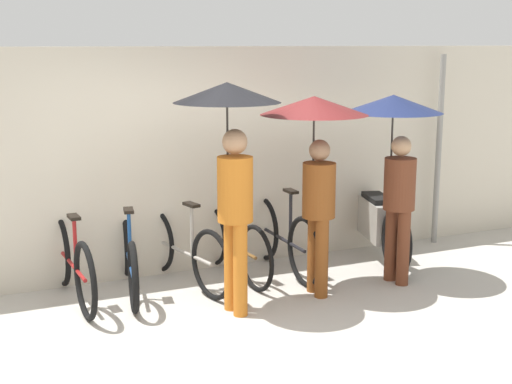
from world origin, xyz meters
TOP-DOWN VIEW (x-y plane):
  - ground_plane at (0.00, 0.00)m, footprint 30.00×30.00m
  - back_wall at (0.00, 2.03)m, footprint 11.48×0.12m
  - parked_bicycle_0 at (-1.11, 1.55)m, footprint 0.44×1.76m
  - parked_bicycle_1 at (-0.56, 1.57)m, footprint 0.51×1.75m
  - parked_bicycle_2 at (-0.00, 1.58)m, footprint 0.54×1.75m
  - parked_bicycle_3 at (0.56, 1.60)m, footprint 0.44×1.68m
  - parked_bicycle_4 at (1.11, 1.53)m, footprint 0.44×1.74m
  - pedestrian_leading at (0.19, 0.72)m, footprint 0.96×0.96m
  - pedestrian_center at (1.12, 0.85)m, footprint 1.04×1.04m
  - pedestrian_trailing at (2.02, 0.83)m, footprint 1.00×1.00m
  - motorcycle at (2.36, 1.62)m, footprint 0.79×2.03m
  - awning_pole at (3.35, 1.80)m, footprint 0.07×0.07m

SIDE VIEW (x-z plane):
  - ground_plane at x=0.00m, z-range 0.00..0.00m
  - parked_bicycle_1 at x=-0.56m, z-range -0.17..0.88m
  - parked_bicycle_3 at x=0.56m, z-range -0.18..0.91m
  - parked_bicycle_2 at x=0.00m, z-range -0.16..0.89m
  - parked_bicycle_0 at x=-1.11m, z-range -0.18..0.93m
  - parked_bicycle_4 at x=1.11m, z-range -0.15..0.91m
  - motorcycle at x=2.36m, z-range -0.06..0.86m
  - awning_pole at x=3.35m, z-range 0.00..2.31m
  - back_wall at x=0.00m, z-range 0.00..2.40m
  - pedestrian_trailing at x=2.02m, z-range 0.56..2.48m
  - pedestrian_center at x=1.12m, z-range 0.58..2.52m
  - pedestrian_leading at x=0.19m, z-range 0.58..2.67m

